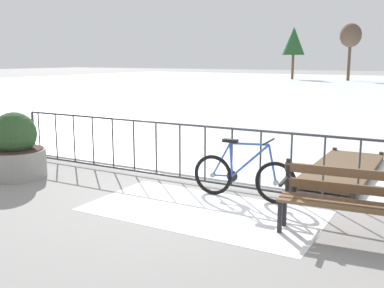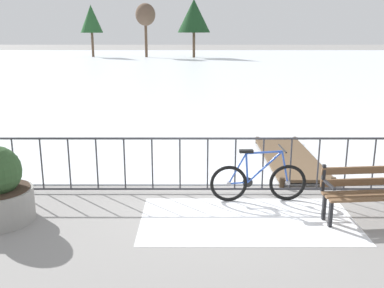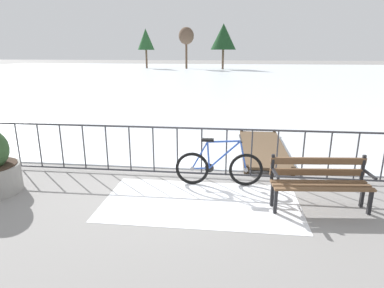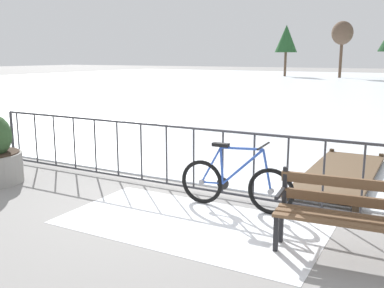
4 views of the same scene
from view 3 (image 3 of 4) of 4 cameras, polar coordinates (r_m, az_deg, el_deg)
name	(u,v)px [view 3 (image 3 of 4)]	position (r m, az deg, el deg)	size (l,w,h in m)	color
ground_plane	(189,176)	(6.96, -0.44, -5.65)	(160.00, 160.00, 0.00)	gray
frozen_pond	(223,75)	(34.92, 5.43, 11.81)	(80.00, 56.00, 0.03)	silver
snow_patch	(201,202)	(5.84, 1.53, -10.10)	(3.42, 1.82, 0.01)	white
railing_fence	(189,151)	(6.78, -0.45, -1.25)	(9.06, 0.06, 1.07)	#38383D
bicycle_near_railing	(219,167)	(6.43, 4.69, -4.07)	(1.71, 0.52, 0.97)	black
park_bench	(320,179)	(5.86, 21.35, -5.72)	(1.64, 0.63, 0.89)	brown
wooden_dock	(263,148)	(8.75, 12.20, -0.61)	(1.10, 3.37, 0.20)	brown
tree_far_west	(186,36)	(47.24, -1.00, 18.25)	(2.09, 2.09, 5.59)	brown
tree_west_mid	(223,37)	(46.34, 5.50, 18.12)	(3.43, 3.43, 5.98)	brown
tree_centre	(146,39)	(48.86, -8.06, 17.59)	(2.38, 2.38, 5.46)	brown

